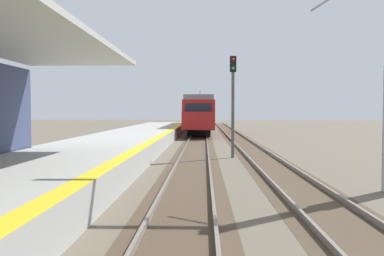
% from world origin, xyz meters
% --- Properties ---
extents(station_platform, '(5.00, 80.00, 0.91)m').
position_xyz_m(station_platform, '(-2.50, 16.00, 0.45)').
color(station_platform, '#A8A8A3').
rests_on(station_platform, ground).
extents(track_pair_nearest_platform, '(2.34, 120.00, 0.16)m').
position_xyz_m(track_pair_nearest_platform, '(1.90, 20.00, 0.05)').
color(track_pair_nearest_platform, '#4C3D2D').
rests_on(track_pair_nearest_platform, ground).
extents(track_pair_middle, '(2.34, 120.00, 0.16)m').
position_xyz_m(track_pair_middle, '(5.30, 20.00, 0.05)').
color(track_pair_middle, '#4C3D2D').
rests_on(track_pair_middle, ground).
extents(approaching_train, '(2.93, 19.60, 4.76)m').
position_xyz_m(approaching_train, '(1.90, 45.69, 2.18)').
color(approaching_train, maroon).
rests_on(approaching_train, ground).
extents(rail_signal_post, '(0.32, 0.34, 5.20)m').
position_xyz_m(rail_signal_post, '(3.86, 22.84, 3.19)').
color(rail_signal_post, '#4C4C4C').
rests_on(rail_signal_post, ground).
extents(catenary_pylon_far_side, '(5.00, 0.40, 7.50)m').
position_xyz_m(catenary_pylon_far_side, '(7.61, 14.19, 3.60)').
color(catenary_pylon_far_side, '#9EA3A8').
rests_on(catenary_pylon_far_side, ground).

